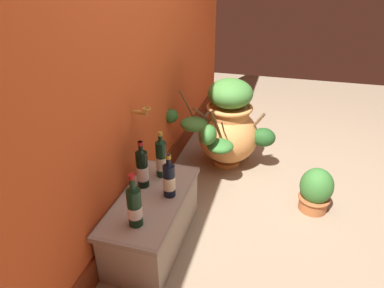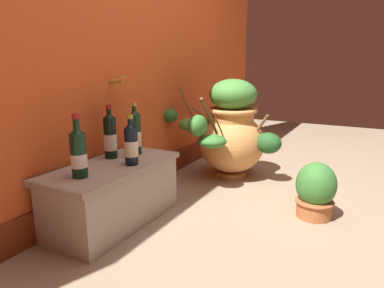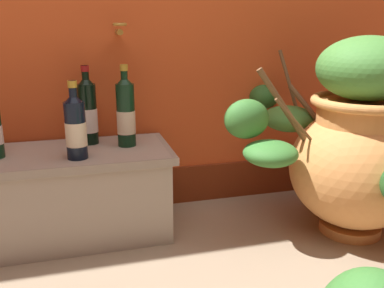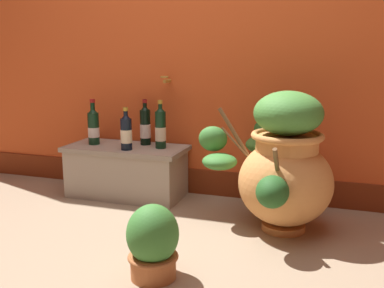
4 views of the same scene
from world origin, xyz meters
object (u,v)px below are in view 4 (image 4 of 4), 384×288
at_px(wine_bottle_right, 93,126).
at_px(wine_bottle_back, 126,132).
at_px(wine_bottle_left, 161,128).
at_px(wine_bottle_middle, 145,125).
at_px(potted_shrub, 153,242).
at_px(terracotta_urn, 282,166).

bearing_deg(wine_bottle_right, wine_bottle_back, -16.71).
bearing_deg(wine_bottle_left, wine_bottle_right, -176.31).
distance_m(wine_bottle_middle, wine_bottle_back, 0.20).
height_order(wine_bottle_left, wine_bottle_middle, wine_bottle_left).
xyz_separation_m(wine_bottle_left, wine_bottle_right, (-0.49, -0.03, -0.01)).
relative_size(wine_bottle_left, wine_bottle_back, 1.14).
relative_size(wine_bottle_back, potted_shrub, 0.83).
xyz_separation_m(wine_bottle_middle, potted_shrub, (0.52, -1.10, -0.32)).
relative_size(wine_bottle_middle, wine_bottle_back, 1.12).
bearing_deg(wine_bottle_right, terracotta_urn, -10.88).
height_order(terracotta_urn, wine_bottle_back, terracotta_urn).
distance_m(terracotta_urn, wine_bottle_left, 0.90).
height_order(wine_bottle_right, potted_shrub, wine_bottle_right).
xyz_separation_m(terracotta_urn, wine_bottle_middle, (-0.98, 0.36, 0.12)).
distance_m(terracotta_urn, wine_bottle_middle, 1.05).
relative_size(wine_bottle_left, wine_bottle_right, 1.02).
bearing_deg(wine_bottle_middle, terracotta_urn, -20.06).
bearing_deg(terracotta_urn, wine_bottle_middle, 159.94).
bearing_deg(wine_bottle_left, terracotta_urn, -18.85).
height_order(terracotta_urn, wine_bottle_middle, terracotta_urn).
bearing_deg(wine_bottle_left, wine_bottle_middle, 153.24).
height_order(wine_bottle_middle, wine_bottle_back, wine_bottle_middle).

